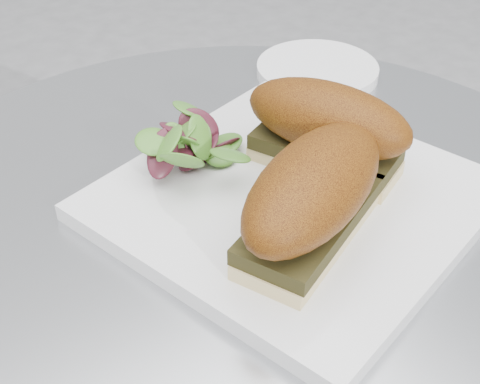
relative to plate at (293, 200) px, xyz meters
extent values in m
cylinder|color=silver|center=(-0.05, 0.00, -0.02)|extent=(0.70, 0.70, 0.02)
cube|color=white|center=(0.00, 0.00, 0.00)|extent=(0.35, 0.35, 0.02)
cube|color=beige|center=(-0.03, -0.05, 0.01)|extent=(0.16, 0.11, 0.01)
cube|color=black|center=(-0.03, -0.05, 0.03)|extent=(0.16, 0.11, 0.01)
ellipsoid|color=#6D3C0A|center=(-0.03, -0.05, 0.06)|extent=(0.19, 0.14, 0.06)
cube|color=beige|center=(0.05, 0.01, 0.01)|extent=(0.10, 0.14, 0.01)
cube|color=black|center=(0.05, 0.01, 0.03)|extent=(0.10, 0.14, 0.01)
ellipsoid|color=#6D3C0A|center=(0.05, 0.01, 0.06)|extent=(0.12, 0.17, 0.06)
cylinder|color=white|center=(0.18, 0.18, 0.00)|extent=(0.14, 0.14, 0.01)
camera|label=1|loc=(-0.30, -0.34, 0.36)|focal=50.00mm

